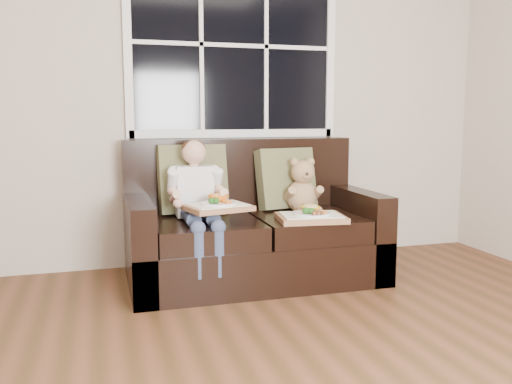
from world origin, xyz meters
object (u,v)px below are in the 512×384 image
object	(u,v)px
child	(197,193)
teddy_bear	(302,189)
loveseat	(251,233)
tray_right	(311,216)
tray_left	(218,205)

from	to	relation	value
child	teddy_bear	xyz separation A→B (m)	(0.78, 0.12, -0.02)
loveseat	tray_right	xyz separation A→B (m)	(0.31, -0.35, 0.17)
loveseat	child	bearing A→B (deg)	-163.78
teddy_bear	tray_right	distance (m)	0.39
tray_left	tray_right	xyz separation A→B (m)	(0.61, -0.03, -0.09)
tray_left	tray_right	size ratio (longest dim) A/B	0.94
teddy_bear	tray_left	distance (m)	0.76
tray_right	teddy_bear	bearing A→B (deg)	85.51
child	tray_right	size ratio (longest dim) A/B	1.72
loveseat	tray_left	size ratio (longest dim) A/B	3.85
tray_right	tray_left	bearing A→B (deg)	-175.13
loveseat	child	world-z (taller)	child
loveseat	teddy_bear	distance (m)	0.49
child	loveseat	bearing A→B (deg)	16.22
teddy_bear	tray_right	bearing A→B (deg)	-99.60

